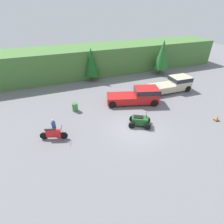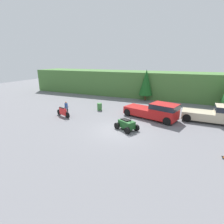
# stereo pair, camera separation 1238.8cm
# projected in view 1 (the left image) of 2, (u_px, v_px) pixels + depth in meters

# --- Properties ---
(ground_plane) EXTENTS (80.00, 80.00, 0.00)m
(ground_plane) POSITION_uv_depth(u_px,v_px,m) (136.00, 128.00, 15.84)
(ground_plane) COLOR slate
(hillside_backdrop) EXTENTS (44.00, 6.00, 4.09)m
(hillside_backdrop) POSITION_uv_depth(u_px,v_px,m) (89.00, 60.00, 27.42)
(hillside_backdrop) COLOR #477538
(hillside_backdrop) RESTS_ON ground_plane
(tree_left) EXTENTS (2.04, 2.04, 4.63)m
(tree_left) POSITION_uv_depth(u_px,v_px,m) (91.00, 62.00, 24.27)
(tree_left) COLOR brown
(tree_left) RESTS_ON ground_plane
(tree_mid_left) EXTENTS (2.28, 2.28, 5.18)m
(tree_mid_left) POSITION_uv_depth(u_px,v_px,m) (163.00, 55.00, 26.50)
(tree_mid_left) COLOR brown
(tree_mid_left) RESTS_ON ground_plane
(pickup_truck_red) EXTENTS (5.95, 3.52, 1.80)m
(pickup_truck_red) POSITION_uv_depth(u_px,v_px,m) (138.00, 95.00, 19.45)
(pickup_truck_red) COLOR red
(pickup_truck_red) RESTS_ON ground_plane
(pickup_truck_second) EXTENTS (5.45, 2.22, 1.80)m
(pickup_truck_second) POSITION_uv_depth(u_px,v_px,m) (174.00, 84.00, 22.24)
(pickup_truck_second) COLOR beige
(pickup_truck_second) RESTS_ON ground_plane
(dirt_bike) EXTENTS (2.19, 0.96, 1.22)m
(dirt_bike) POSITION_uv_depth(u_px,v_px,m) (54.00, 134.00, 14.37)
(dirt_bike) COLOR black
(dirt_bike) RESTS_ON ground_plane
(quad_atv) EXTENTS (2.35, 2.11, 1.23)m
(quad_atv) POSITION_uv_depth(u_px,v_px,m) (140.00, 121.00, 16.02)
(quad_atv) COLOR black
(quad_atv) RESTS_ON ground_plane
(rider_person) EXTENTS (0.45, 0.45, 1.65)m
(rider_person) POSITION_uv_depth(u_px,v_px,m) (54.00, 127.00, 14.54)
(rider_person) COLOR black
(rider_person) RESTS_ON ground_plane
(traffic_cone) EXTENTS (0.42, 0.42, 0.55)m
(traffic_cone) POSITION_uv_depth(u_px,v_px,m) (217.00, 118.00, 16.78)
(traffic_cone) COLOR black
(traffic_cone) RESTS_ON ground_plane
(steel_barrel) EXTENTS (0.58, 0.58, 0.88)m
(steel_barrel) POSITION_uv_depth(u_px,v_px,m) (75.00, 107.00, 18.23)
(steel_barrel) COLOR #387A38
(steel_barrel) RESTS_ON ground_plane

